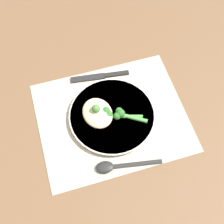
{
  "coord_description": "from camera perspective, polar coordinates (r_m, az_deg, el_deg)",
  "views": [
    {
      "loc": [
        -0.12,
        -0.4,
        0.81
      ],
      "look_at": [
        0.0,
        0.0,
        0.03
      ],
      "focal_mm": 50.0,
      "sensor_mm": 36.0,
      "label": 1
    }
  ],
  "objects": [
    {
      "name": "broccoli_stalk_front",
      "position": [
        0.89,
        1.92,
        -0.45
      ],
      "size": [
        0.09,
        0.07,
        0.03
      ],
      "rotation": [
        0.0,
        0.0,
        7.29
      ],
      "color": "#51A847",
      "rests_on": "plate"
    },
    {
      "name": "placemat",
      "position": [
        0.91,
        0.0,
        -0.93
      ],
      "size": [
        0.43,
        0.35,
        0.0
      ],
      "color": "#B2A893",
      "rests_on": "ground_plane"
    },
    {
      "name": "broccoli_stalk_left",
      "position": [
        0.89,
        -0.33,
        -0.3
      ],
      "size": [
        0.11,
        0.06,
        0.03
      ],
      "rotation": [
        0.0,
        0.0,
        7.56
      ],
      "color": "#51A847",
      "rests_on": "plate"
    },
    {
      "name": "spoon",
      "position": [
        0.85,
        0.2,
        -9.9
      ],
      "size": [
        0.18,
        0.05,
        0.01
      ],
      "rotation": [
        0.0,
        0.0,
        1.4
      ],
      "color": "black",
      "rests_on": "placemat"
    },
    {
      "name": "pesto_dollop_primary",
      "position": [
        0.87,
        -2.95,
        0.63
      ],
      "size": [
        0.02,
        0.02,
        0.02
      ],
      "color": "#477F38",
      "rests_on": "chicken_fillet"
    },
    {
      "name": "knife",
      "position": [
        0.98,
        -2.06,
        6.57
      ],
      "size": [
        0.18,
        0.04,
        0.01
      ],
      "rotation": [
        0.0,
        0.0,
        1.45
      ],
      "color": "black",
      "rests_on": "placemat"
    },
    {
      "name": "ground_plane",
      "position": [
        0.91,
        0.0,
        -0.98
      ],
      "size": [
        3.0,
        3.0,
        0.0
      ],
      "primitive_type": "plane",
      "color": "brown"
    },
    {
      "name": "chicken_fillet",
      "position": [
        0.89,
        -2.66,
        -0.19
      ],
      "size": [
        0.1,
        0.11,
        0.03
      ],
      "rotation": [
        0.0,
        0.0,
        4.88
      ],
      "color": "beige",
      "rests_on": "plate"
    },
    {
      "name": "plate",
      "position": [
        0.9,
        0.0,
        -0.63
      ],
      "size": [
        0.25,
        0.25,
        0.01
      ],
      "color": "silver",
      "rests_on": "placemat"
    }
  ]
}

